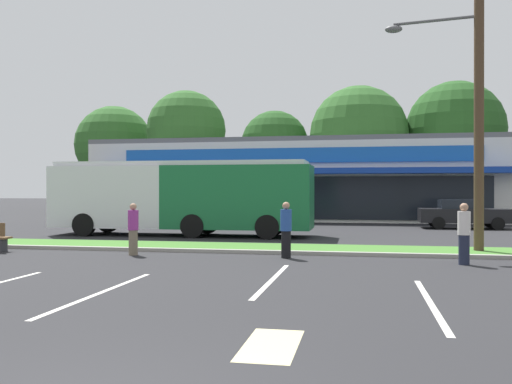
% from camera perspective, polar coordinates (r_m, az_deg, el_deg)
% --- Properties ---
extents(grass_median, '(56.00, 2.20, 0.12)m').
position_cam_1_polar(grass_median, '(18.60, 2.93, -5.79)').
color(grass_median, '#427A2D').
rests_on(grass_median, ground_plane).
extents(curb_lip, '(56.00, 0.24, 0.12)m').
position_cam_1_polar(curb_lip, '(17.40, 2.38, -6.21)').
color(curb_lip, '#99968C').
rests_on(curb_lip, ground_plane).
extents(parking_stripe_1, '(0.12, 4.80, 0.01)m').
position_cam_1_polar(parking_stripe_1, '(11.39, -15.64, -9.90)').
color(parking_stripe_1, silver).
rests_on(parking_stripe_1, ground_plane).
extents(parking_stripe_2, '(0.12, 4.80, 0.01)m').
position_cam_1_polar(parking_stripe_2, '(12.55, 1.69, -8.96)').
color(parking_stripe_2, silver).
rests_on(parking_stripe_2, ground_plane).
extents(parking_stripe_3, '(0.12, 4.80, 0.01)m').
position_cam_1_polar(parking_stripe_3, '(10.51, 17.42, -10.76)').
color(parking_stripe_3, silver).
rests_on(parking_stripe_3, ground_plane).
extents(lot_arrow, '(0.70, 1.60, 0.01)m').
position_cam_1_polar(lot_arrow, '(7.42, 1.55, -15.40)').
color(lot_arrow, beige).
rests_on(lot_arrow, ground_plane).
extents(storefront_building, '(27.81, 13.32, 5.39)m').
position_cam_1_polar(storefront_building, '(40.53, 4.99, 1.17)').
color(storefront_building, silver).
rests_on(storefront_building, ground_plane).
extents(tree_far_left, '(7.57, 7.57, 10.24)m').
position_cam_1_polar(tree_far_left, '(56.36, -14.33, 4.71)').
color(tree_far_left, '#473323').
rests_on(tree_far_left, ground_plane).
extents(tree_left, '(7.03, 7.03, 10.87)m').
position_cam_1_polar(tree_left, '(50.19, -7.17, 6.29)').
color(tree_left, '#473323').
rests_on(tree_left, ground_plane).
extents(tree_mid_left, '(5.78, 5.78, 8.86)m').
position_cam_1_polar(tree_mid_left, '(48.16, 1.93, 4.90)').
color(tree_mid_left, '#473323').
rests_on(tree_mid_left, ground_plane).
extents(tree_mid, '(8.16, 8.16, 10.65)m').
position_cam_1_polar(tree_mid, '(47.09, 10.51, 5.75)').
color(tree_mid, '#473323').
rests_on(tree_mid, ground_plane).
extents(tree_mid_right, '(7.89, 7.89, 10.89)m').
position_cam_1_polar(tree_mid_right, '(48.37, 19.77, 6.03)').
color(tree_mid_right, '#473323').
rests_on(tree_mid_right, ground_plane).
extents(utility_pole, '(3.11, 2.39, 10.31)m').
position_cam_1_polar(utility_pole, '(18.96, 21.47, 10.83)').
color(utility_pole, '#4C3826').
rests_on(utility_pole, ground_plane).
extents(city_bus, '(11.58, 2.74, 3.25)m').
position_cam_1_polar(city_bus, '(24.72, -7.65, -0.36)').
color(city_bus, '#196638').
rests_on(city_bus, ground_plane).
extents(car_1, '(4.38, 1.87, 1.53)m').
position_cam_1_polar(car_1, '(29.67, -6.08, -2.16)').
color(car_1, '#0C3F1E').
rests_on(car_1, ground_plane).
extents(car_2, '(4.59, 2.01, 1.50)m').
position_cam_1_polar(car_2, '(30.94, 20.54, -2.09)').
color(car_2, black).
rests_on(car_2, ground_plane).
extents(pedestrian_near_bench, '(0.33, 0.33, 1.65)m').
position_cam_1_polar(pedestrian_near_bench, '(15.93, 20.56, -4.03)').
color(pedestrian_near_bench, '#1E2338').
rests_on(pedestrian_near_bench, ground_plane).
extents(pedestrian_mid, '(0.32, 0.32, 1.60)m').
position_cam_1_polar(pedestrian_mid, '(17.53, -12.48, -3.73)').
color(pedestrian_mid, '#726651').
rests_on(pedestrian_mid, ground_plane).
extents(pedestrian_far, '(0.33, 0.33, 1.65)m').
position_cam_1_polar(pedestrian_far, '(16.40, 3.10, -3.90)').
color(pedestrian_far, black).
rests_on(pedestrian_far, ground_plane).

